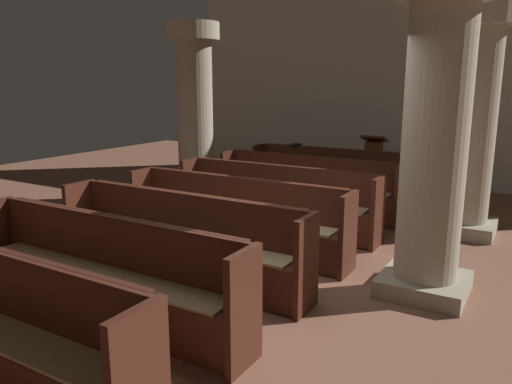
{
  "coord_description": "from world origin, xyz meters",
  "views": [
    {
      "loc": [
        2.46,
        -4.35,
        2.08
      ],
      "look_at": [
        -0.59,
        0.82,
        0.75
      ],
      "focal_mm": 34.88,
      "sensor_mm": 36.0,
      "label": 1
    }
  ],
  "objects_px": {
    "pew_row_0": "(332,174)",
    "pew_row_2": "(275,197)",
    "pew_row_4": "(179,237)",
    "pillar_far_side": "(195,109)",
    "lectern": "(373,167)",
    "hymn_book": "(296,145)",
    "pew_row_3": "(234,214)",
    "pew_row_1": "(307,184)",
    "pew_row_5": "(101,269)",
    "pillar_aisle_side": "(472,117)",
    "pillar_aisle_rear": "(435,132)"
  },
  "relations": [
    {
      "from": "pew_row_1",
      "to": "hymn_book",
      "type": "relative_size",
      "value": 14.08
    },
    {
      "from": "pew_row_4",
      "to": "pillar_far_side",
      "type": "bearing_deg",
      "value": 124.66
    },
    {
      "from": "pew_row_3",
      "to": "lectern",
      "type": "distance_m",
      "value": 4.49
    },
    {
      "from": "hymn_book",
      "to": "pew_row_5",
      "type": "bearing_deg",
      "value": -81.5
    },
    {
      "from": "pew_row_5",
      "to": "lectern",
      "type": "relative_size",
      "value": 2.8
    },
    {
      "from": "pew_row_4",
      "to": "lectern",
      "type": "bearing_deg",
      "value": 86.54
    },
    {
      "from": "pew_row_2",
      "to": "lectern",
      "type": "distance_m",
      "value": 3.42
    },
    {
      "from": "pillar_aisle_rear",
      "to": "lectern",
      "type": "xyz_separation_m",
      "value": [
        -1.99,
        4.56,
        -1.16
      ]
    },
    {
      "from": "pew_row_5",
      "to": "lectern",
      "type": "xyz_separation_m",
      "value": [
        0.33,
        6.61,
        -0.03
      ]
    },
    {
      "from": "pew_row_1",
      "to": "pew_row_4",
      "type": "xyz_separation_m",
      "value": [
        0.0,
        -3.21,
        0.0
      ]
    },
    {
      "from": "pillar_aisle_rear",
      "to": "pillar_aisle_side",
      "type": "bearing_deg",
      "value": 90.0
    },
    {
      "from": "pew_row_5",
      "to": "pillar_aisle_rear",
      "type": "distance_m",
      "value": 3.31
    },
    {
      "from": "pillar_far_side",
      "to": "pew_row_4",
      "type": "bearing_deg",
      "value": -55.34
    },
    {
      "from": "pew_row_0",
      "to": "pew_row_4",
      "type": "xyz_separation_m",
      "value": [
        0.0,
        -4.28,
        0.0
      ]
    },
    {
      "from": "lectern",
      "to": "hymn_book",
      "type": "height_order",
      "value": "lectern"
    },
    {
      "from": "pew_row_3",
      "to": "pew_row_5",
      "type": "height_order",
      "value": "same"
    },
    {
      "from": "pew_row_4",
      "to": "pew_row_1",
      "type": "bearing_deg",
      "value": 90.0
    },
    {
      "from": "pillar_far_side",
      "to": "hymn_book",
      "type": "bearing_deg",
      "value": 38.91
    },
    {
      "from": "hymn_book",
      "to": "pew_row_3",
      "type": "bearing_deg",
      "value": -76.31
    },
    {
      "from": "pew_row_2",
      "to": "lectern",
      "type": "bearing_deg",
      "value": 84.39
    },
    {
      "from": "pew_row_3",
      "to": "pew_row_2",
      "type": "bearing_deg",
      "value": 90.0
    },
    {
      "from": "pillar_aisle_side",
      "to": "lectern",
      "type": "distance_m",
      "value": 3.15
    },
    {
      "from": "pew_row_0",
      "to": "pillar_far_side",
      "type": "height_order",
      "value": "pillar_far_side"
    },
    {
      "from": "pillar_aisle_side",
      "to": "hymn_book",
      "type": "relative_size",
      "value": 14.37
    },
    {
      "from": "pew_row_5",
      "to": "pew_row_4",
      "type": "bearing_deg",
      "value": 90.0
    },
    {
      "from": "lectern",
      "to": "pew_row_1",
      "type": "bearing_deg",
      "value": -98.15
    },
    {
      "from": "pillar_far_side",
      "to": "lectern",
      "type": "height_order",
      "value": "pillar_far_side"
    },
    {
      "from": "pew_row_5",
      "to": "pillar_aisle_side",
      "type": "xyz_separation_m",
      "value": [
        2.33,
        4.47,
        1.13
      ]
    },
    {
      "from": "hymn_book",
      "to": "pillar_aisle_rear",
      "type": "bearing_deg",
      "value": -47.77
    },
    {
      "from": "lectern",
      "to": "pew_row_0",
      "type": "bearing_deg",
      "value": -104.79
    },
    {
      "from": "pew_row_0",
      "to": "pew_row_2",
      "type": "height_order",
      "value": "same"
    },
    {
      "from": "hymn_book",
      "to": "pew_row_0",
      "type": "bearing_deg",
      "value": -12.76
    },
    {
      "from": "pillar_aisle_side",
      "to": "pew_row_4",
      "type": "bearing_deg",
      "value": -124.37
    },
    {
      "from": "pillar_aisle_side",
      "to": "lectern",
      "type": "height_order",
      "value": "pillar_aisle_side"
    },
    {
      "from": "pew_row_3",
      "to": "pillar_aisle_rear",
      "type": "height_order",
      "value": "pillar_aisle_rear"
    },
    {
      "from": "pew_row_3",
      "to": "pillar_far_side",
      "type": "xyz_separation_m",
      "value": [
        -2.28,
        2.22,
        1.13
      ]
    },
    {
      "from": "pew_row_2",
      "to": "hymn_book",
      "type": "xyz_separation_m",
      "value": [
        -0.83,
        2.33,
        0.45
      ]
    },
    {
      "from": "pew_row_0",
      "to": "lectern",
      "type": "xyz_separation_m",
      "value": [
        0.33,
        1.27,
        -0.03
      ]
    },
    {
      "from": "pew_row_2",
      "to": "pillar_aisle_side",
      "type": "xyz_separation_m",
      "value": [
        2.33,
        1.26,
        1.13
      ]
    },
    {
      "from": "pew_row_3",
      "to": "hymn_book",
      "type": "bearing_deg",
      "value": 103.69
    },
    {
      "from": "pillar_aisle_rear",
      "to": "pillar_far_side",
      "type": "bearing_deg",
      "value": 153.41
    },
    {
      "from": "pew_row_0",
      "to": "pew_row_4",
      "type": "bearing_deg",
      "value": -90.0
    },
    {
      "from": "pew_row_5",
      "to": "pillar_aisle_side",
      "type": "distance_m",
      "value": 5.17
    },
    {
      "from": "pillar_far_side",
      "to": "lectern",
      "type": "xyz_separation_m",
      "value": [
        2.61,
        2.25,
        -1.16
      ]
    },
    {
      "from": "pew_row_0",
      "to": "lectern",
      "type": "relative_size",
      "value": 2.8
    },
    {
      "from": "pew_row_2",
      "to": "pillar_far_side",
      "type": "relative_size",
      "value": 0.98
    },
    {
      "from": "pew_row_0",
      "to": "pew_row_5",
      "type": "bearing_deg",
      "value": -90.0
    },
    {
      "from": "pew_row_2",
      "to": "pew_row_5",
      "type": "relative_size",
      "value": 1.0
    },
    {
      "from": "pillar_aisle_side",
      "to": "lectern",
      "type": "relative_size",
      "value": 2.86
    },
    {
      "from": "pew_row_3",
      "to": "pillar_aisle_rear",
      "type": "distance_m",
      "value": 2.59
    }
  ]
}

